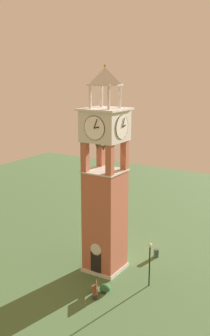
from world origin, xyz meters
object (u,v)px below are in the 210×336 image
Objects in this scene: clock_tower at (105,190)px; trash_bin at (156,253)px; park_bench at (95,290)px; lamp_post at (150,256)px.

clock_tower is 23.20× the size of trash_bin.
clock_tower is 9.20m from trash_bin.
clock_tower is at bearing -122.17° from trash_bin.
clock_tower is at bearing 112.06° from park_bench.
lamp_post reaches higher than trash_bin.
park_bench reaches higher than trash_bin.
clock_tower reaches higher than park_bench.
lamp_post reaches higher than park_bench.
park_bench is 5.32m from lamp_post.
park_bench is 1.94× the size of trash_bin.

